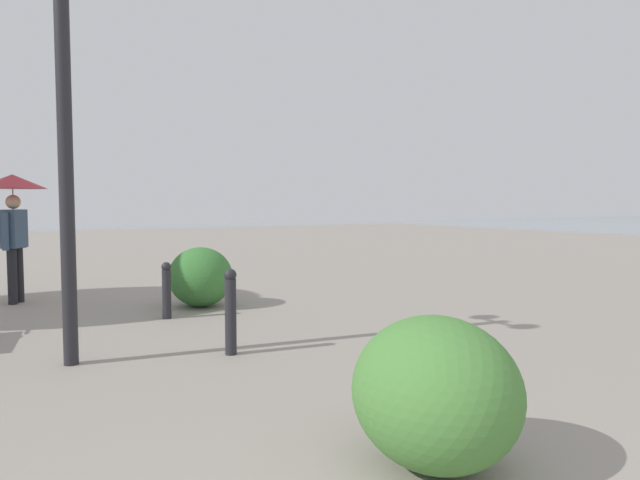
{
  "coord_description": "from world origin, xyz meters",
  "views": [
    {
      "loc": [
        -0.57,
        1.03,
        1.58
      ],
      "look_at": [
        9.94,
        -4.77,
        0.81
      ],
      "focal_mm": 32.16,
      "sensor_mm": 36.0,
      "label": 1
    }
  ],
  "objects_px": {
    "bollard_near": "(231,310)",
    "lamppost": "(63,77)",
    "bollard_mid": "(167,289)",
    "pedestrian": "(13,202)"
  },
  "relations": [
    {
      "from": "bollard_near",
      "to": "bollard_mid",
      "type": "height_order",
      "value": "bollard_near"
    },
    {
      "from": "pedestrian",
      "to": "bollard_mid",
      "type": "relative_size",
      "value": 2.6
    },
    {
      "from": "lamppost",
      "to": "bollard_mid",
      "type": "height_order",
      "value": "lamppost"
    },
    {
      "from": "lamppost",
      "to": "bollard_near",
      "type": "bearing_deg",
      "value": -105.0
    },
    {
      "from": "bollard_near",
      "to": "lamppost",
      "type": "bearing_deg",
      "value": 75.0
    },
    {
      "from": "bollard_near",
      "to": "bollard_mid",
      "type": "xyz_separation_m",
      "value": [
        2.19,
        0.12,
        -0.06
      ]
    },
    {
      "from": "lamppost",
      "to": "bollard_near",
      "type": "distance_m",
      "value": 2.79
    },
    {
      "from": "lamppost",
      "to": "bollard_mid",
      "type": "bearing_deg",
      "value": -37.65
    },
    {
      "from": "bollard_near",
      "to": "bollard_mid",
      "type": "bearing_deg",
      "value": 3.19
    },
    {
      "from": "pedestrian",
      "to": "bollard_near",
      "type": "distance_m",
      "value": 5.07
    }
  ]
}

